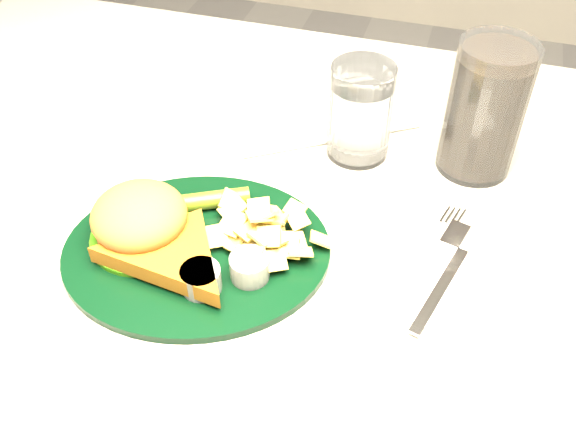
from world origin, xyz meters
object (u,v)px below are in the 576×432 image
table (290,401)px  fork_napkin (441,283)px  dinner_plate (195,232)px  water_glass (360,112)px  cola_glass (485,110)px

table → fork_napkin: size_ratio=7.73×
table → dinner_plate: (-0.07, -0.08, 0.40)m
dinner_plate → fork_napkin: (0.24, 0.03, -0.02)m
table → dinner_plate: size_ratio=4.55×
dinner_plate → fork_napkin: dinner_plate is taller
dinner_plate → water_glass: water_glass is taller
table → fork_napkin: bearing=-18.2°
cola_glass → fork_napkin: cola_glass is taller
water_glass → cola_glass: 0.13m
table → dinner_plate: 0.42m
dinner_plate → fork_napkin: bearing=-11.3°
table → dinner_plate: dinner_plate is taller
cola_glass → fork_napkin: 0.21m
dinner_plate → cola_glass: bearing=23.9°
water_glass → cola_glass: (0.13, 0.01, 0.02)m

